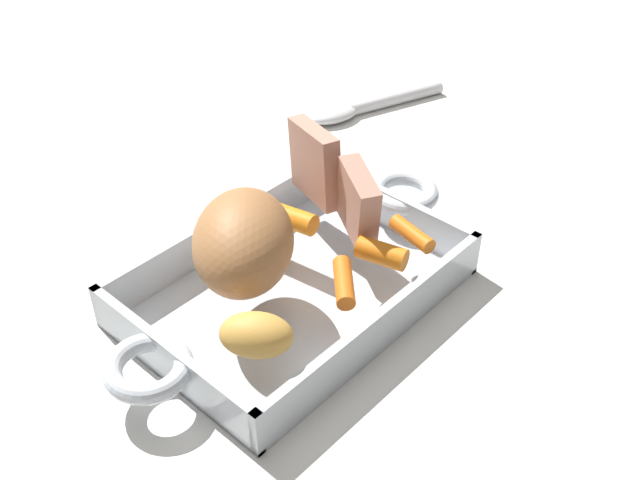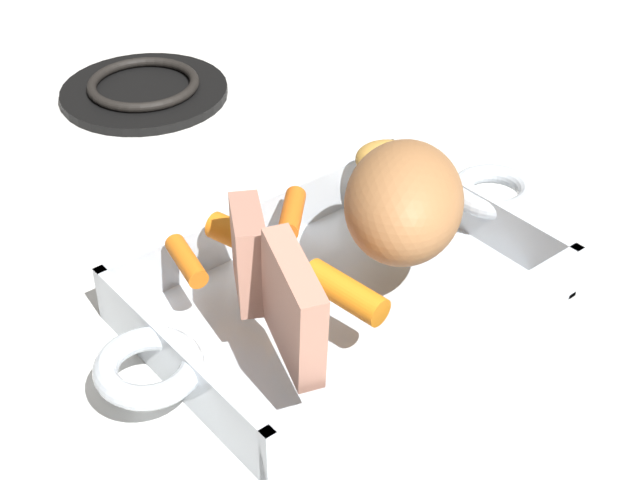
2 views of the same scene
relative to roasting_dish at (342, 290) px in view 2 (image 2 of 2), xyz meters
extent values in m
plane|color=silver|center=(0.00, 0.00, -0.02)|extent=(2.09, 2.09, 0.00)
cube|color=silver|center=(0.00, 0.00, -0.01)|extent=(0.31, 0.22, 0.01)
cube|color=silver|center=(0.00, 0.11, 0.01)|extent=(0.31, 0.01, 0.05)
cube|color=silver|center=(0.00, -0.11, 0.01)|extent=(0.31, 0.01, 0.05)
cube|color=silver|center=(0.15, 0.00, 0.01)|extent=(0.01, 0.22, 0.05)
cube|color=silver|center=(-0.15, 0.00, 0.01)|extent=(0.01, 0.22, 0.05)
torus|color=silver|center=(0.17, 0.00, 0.02)|extent=(0.08, 0.08, 0.02)
torus|color=silver|center=(-0.17, 0.00, 0.02)|extent=(0.08, 0.08, 0.02)
ellipsoid|color=#A87042|center=(-0.05, 0.02, 0.07)|extent=(0.15, 0.15, 0.08)
cube|color=tan|center=(0.08, -0.01, 0.06)|extent=(0.06, 0.07, 0.07)
cube|color=tan|center=(0.09, 0.06, 0.07)|extent=(0.05, 0.09, 0.09)
cylinder|color=orange|center=(0.03, 0.04, 0.04)|extent=(0.03, 0.07, 0.03)
cylinder|color=orange|center=(0.00, -0.06, 0.04)|extent=(0.05, 0.05, 0.02)
cylinder|color=orange|center=(0.10, -0.06, 0.04)|extent=(0.03, 0.05, 0.02)
cylinder|color=orange|center=(0.05, -0.06, 0.04)|extent=(0.03, 0.05, 0.02)
ellipsoid|color=gold|center=(-0.10, -0.06, 0.05)|extent=(0.07, 0.07, 0.04)
cylinder|color=black|center=(-0.07, -0.41, -0.01)|extent=(0.18, 0.18, 0.01)
torus|color=black|center=(-0.07, -0.41, 0.00)|extent=(0.12, 0.12, 0.01)
camera|label=1|loc=(-0.39, -0.39, 0.48)|focal=42.34mm
camera|label=2|loc=(0.38, 0.43, 0.46)|focal=52.80mm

